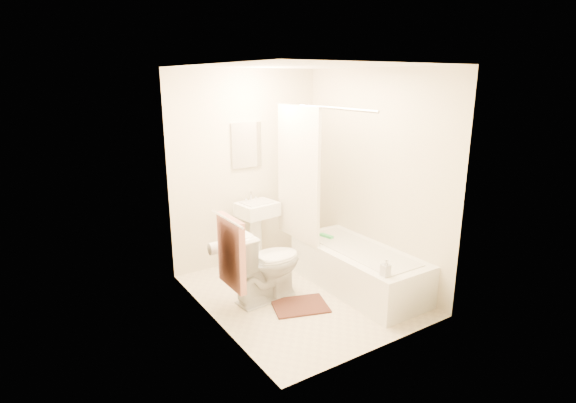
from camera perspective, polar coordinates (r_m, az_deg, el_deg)
floor at (r=5.02m, az=1.59°, el=-11.73°), size 2.40×2.40×0.00m
ceiling at (r=4.47m, az=1.82°, el=16.84°), size 2.40×2.40×0.00m
wall_back at (r=5.60m, az=-5.31°, el=4.13°), size 2.00×0.02×2.40m
wall_left at (r=4.13m, az=-9.81°, el=-0.09°), size 0.02×2.40×2.40m
wall_right at (r=5.22m, az=10.79°, el=3.09°), size 0.02×2.40×2.40m
mirror at (r=5.53m, az=-5.29°, el=7.15°), size 0.40×0.03×0.55m
curtain_rod at (r=4.73m, az=4.13°, el=11.88°), size 0.03×1.70×0.03m
shower_curtain at (r=5.16m, az=1.29°, el=3.45°), size 0.04×0.80×1.55m
towel_bar at (r=3.95m, az=-7.77°, el=-2.21°), size 0.02×0.60×0.02m
towel at (r=4.07m, az=-7.22°, el=-6.45°), size 0.06×0.45×0.66m
toilet_paper at (r=4.41m, az=-9.30°, el=-5.88°), size 0.11×0.12×0.12m
toilet at (r=4.78m, az=-2.86°, el=-7.88°), size 0.86×0.53×0.80m
sink at (r=5.58m, az=-4.00°, el=-3.85°), size 0.50×0.42×0.90m
bathtub at (r=5.14m, az=8.88°, el=-8.40°), size 0.71×1.63×0.46m
bath_mat at (r=4.78m, az=1.54°, el=-13.09°), size 0.66×0.57×0.02m
soap_bottle at (r=4.42m, az=12.30°, el=-8.20°), size 0.08×0.08×0.17m
scrub_brush at (r=5.36m, az=4.88°, el=-4.41°), size 0.09×0.19×0.04m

